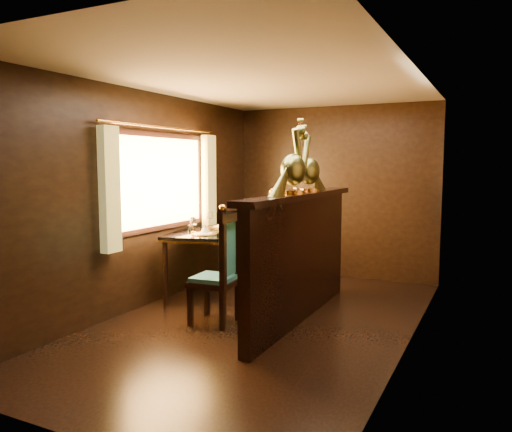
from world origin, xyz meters
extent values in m
plane|color=black|center=(0.00, 0.00, 0.00)|extent=(5.00, 5.00, 0.00)
cube|color=black|center=(0.00, 2.50, 1.25)|extent=(3.00, 0.04, 2.50)
cube|color=black|center=(0.00, -2.50, 1.25)|extent=(3.00, 0.04, 2.50)
cube|color=black|center=(-1.50, 0.00, 1.25)|extent=(0.04, 5.00, 2.50)
cube|color=black|center=(1.50, 0.00, 1.25)|extent=(0.04, 5.00, 2.50)
cube|color=beige|center=(0.00, 0.00, 2.50)|extent=(3.00, 5.00, 0.04)
cube|color=#FFC672|center=(-1.50, 0.30, 1.45)|extent=(0.01, 1.70, 1.05)
cube|color=gold|center=(-1.40, -0.67, 1.40)|extent=(0.10, 0.22, 1.30)
cube|color=gold|center=(-1.40, 1.27, 1.40)|extent=(0.10, 0.22, 1.30)
cylinder|color=gold|center=(-1.42, 0.30, 2.10)|extent=(0.03, 2.20, 0.03)
cube|color=black|center=(0.33, 0.30, 0.65)|extent=(0.12, 2.60, 1.30)
cube|color=#363A1A|center=(0.26, 0.30, 0.70)|extent=(0.02, 2.20, 0.95)
cube|color=black|center=(0.33, 0.30, 1.33)|extent=(0.26, 2.70, 0.06)
cube|color=black|center=(-1.05, 0.75, 0.81)|extent=(1.12, 1.53, 0.04)
cube|color=gold|center=(-1.05, 0.75, 0.78)|extent=(1.14, 1.56, 0.02)
cylinder|color=black|center=(-1.26, 0.05, 0.38)|extent=(0.06, 0.06, 0.77)
cylinder|color=black|center=(-0.56, 0.21, 0.38)|extent=(0.06, 0.06, 0.77)
cylinder|color=black|center=(-1.54, 1.28, 0.38)|extent=(0.06, 0.06, 0.77)
cylinder|color=black|center=(-0.84, 1.44, 0.38)|extent=(0.06, 0.06, 0.77)
cylinder|color=#C68025|center=(-0.93, 0.39, 0.84)|extent=(0.30, 0.30, 0.01)
cone|color=silver|center=(-0.93, 0.39, 0.89)|extent=(0.11, 0.11, 0.10)
cylinder|color=#C68025|center=(-1.09, 1.05, 0.84)|extent=(0.30, 0.30, 0.01)
cone|color=silver|center=(-1.09, 1.05, 0.89)|extent=(0.11, 0.11, 0.10)
cylinder|color=silver|center=(-1.33, 0.67, 0.86)|extent=(0.03, 0.03, 0.06)
cylinder|color=silver|center=(-1.35, 0.72, 0.86)|extent=(0.03, 0.03, 0.06)
cube|color=black|center=(-0.44, -0.21, 0.43)|extent=(0.48, 0.48, 0.06)
cube|color=#134C58|center=(-0.44, -0.21, 0.48)|extent=(0.43, 0.43, 0.05)
cube|color=#134C58|center=(-0.25, -0.19, 0.80)|extent=(0.06, 0.35, 0.57)
cube|color=black|center=(-0.61, -0.40, 0.20)|extent=(0.05, 0.05, 0.40)
cube|color=black|center=(-0.24, -0.38, 0.20)|extent=(0.05, 0.05, 0.40)
cube|color=black|center=(-0.64, -0.03, 0.20)|extent=(0.05, 0.05, 0.40)
cube|color=black|center=(-0.27, -0.01, 0.20)|extent=(0.05, 0.05, 0.40)
sphere|color=gold|center=(-0.23, -0.38, 1.23)|extent=(0.07, 0.07, 0.07)
sphere|color=gold|center=(-0.26, -0.01, 1.23)|extent=(0.07, 0.07, 0.07)
cube|color=black|center=(-0.18, 0.62, 0.47)|extent=(0.60, 0.60, 0.06)
cube|color=#134C58|center=(-0.18, 0.62, 0.53)|extent=(0.54, 0.54, 0.05)
cube|color=#134C58|center=(0.02, 0.56, 0.88)|extent=(0.14, 0.38, 0.63)
cube|color=black|center=(-0.43, 0.47, 0.22)|extent=(0.05, 0.05, 0.44)
cube|color=black|center=(-0.04, 0.37, 0.22)|extent=(0.05, 0.05, 0.44)
cube|color=black|center=(-0.33, 0.86, 0.22)|extent=(0.05, 0.05, 0.44)
cube|color=black|center=(0.06, 0.76, 0.22)|extent=(0.05, 0.05, 0.44)
sphere|color=gold|center=(-0.03, 0.36, 1.36)|extent=(0.08, 0.08, 0.08)
sphere|color=gold|center=(0.08, 0.76, 1.36)|extent=(0.08, 0.08, 0.08)
camera|label=1|loc=(2.21, -4.60, 1.67)|focal=35.00mm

